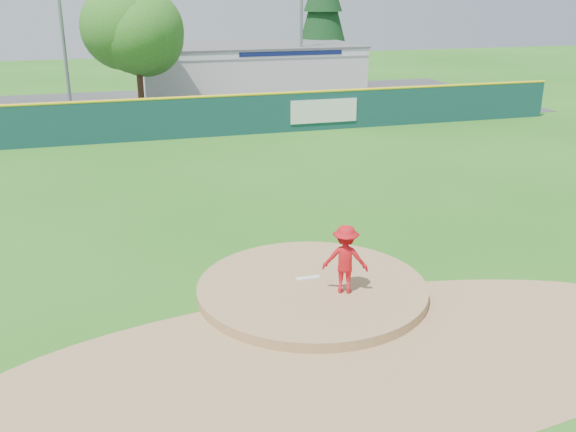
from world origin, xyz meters
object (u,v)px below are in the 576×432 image
object	(u,v)px
pitcher	(345,259)
deciduous_tree	(137,34)
pool_building_grp	(248,68)
conifer_tree	(323,9)
light_pole_left	(60,6)
light_pole_right	(301,12)
van	(132,114)

from	to	relation	value
pitcher	deciduous_tree	bearing A→B (deg)	-60.44
pool_building_grp	pitcher	bearing A→B (deg)	-99.42
conifer_tree	light_pole_left	xyz separation A→B (m)	(-19.00, -9.00, 0.51)
pitcher	light_pole_right	world-z (taller)	light_pole_right
pitcher	light_pole_left	size ratio (longest dim) A/B	0.15
conifer_tree	light_pole_left	world-z (taller)	light_pole_left
van	deciduous_tree	xyz separation A→B (m)	(0.81, 3.68, 3.83)
van	light_pole_left	world-z (taller)	light_pole_left
deciduous_tree	light_pole_left	distance (m)	4.72
pitcher	deciduous_tree	size ratio (longest dim) A/B	0.22
pool_building_grp	light_pole_left	size ratio (longest dim) A/B	1.38
van	light_pole_right	bearing A→B (deg)	-64.36
pitcher	deciduous_tree	xyz separation A→B (m)	(-2.60, 25.59, 3.49)
van	light_pole_right	distance (m)	14.89
pitcher	light_pole_right	xyz separation A→B (m)	(8.40, 29.59, 4.48)
light_pole_right	light_pole_left	bearing A→B (deg)	-172.41
deciduous_tree	light_pole_left	size ratio (longest dim) A/B	0.67
deciduous_tree	light_pole_right	distance (m)	11.75
van	conifer_tree	world-z (taller)	conifer_tree
pool_building_grp	van	bearing A→B (deg)	-129.53
deciduous_tree	conifer_tree	distance (m)	18.63
pool_building_grp	light_pole_left	distance (m)	13.72
pool_building_grp	deciduous_tree	distance (m)	11.01
pool_building_grp	conifer_tree	distance (m)	8.95
van	deciduous_tree	bearing A→B (deg)	-19.82
pitcher	conifer_tree	xyz separation A→B (m)	(12.40, 36.59, 4.48)
light_pole_left	conifer_tree	bearing A→B (deg)	25.35
van	light_pole_left	size ratio (longest dim) A/B	0.46
conifer_tree	light_pole_left	size ratio (longest dim) A/B	0.86
pool_building_grp	conifer_tree	bearing A→B (deg)	29.78
conifer_tree	light_pole_right	world-z (taller)	light_pole_right
light_pole_left	light_pole_right	world-z (taller)	light_pole_left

